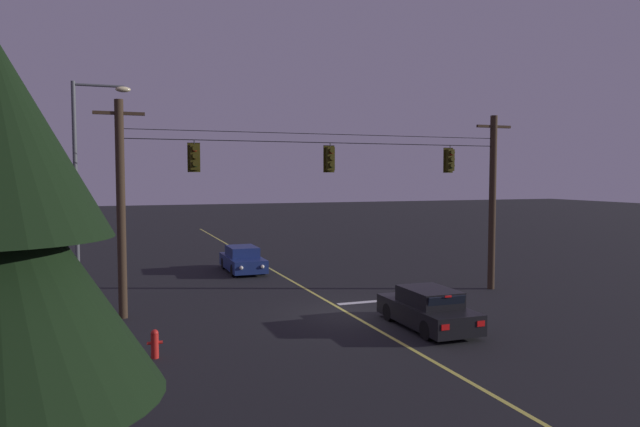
# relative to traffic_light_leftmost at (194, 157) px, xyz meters

# --- Properties ---
(ground_plane) EXTENTS (180.00, 180.00, 0.00)m
(ground_plane) POSITION_rel_traffic_light_leftmost_xyz_m (5.45, -2.35, -5.97)
(ground_plane) COLOR black
(lane_centre_stripe) EXTENTS (0.14, 60.00, 0.01)m
(lane_centre_stripe) POSITION_rel_traffic_light_leftmost_xyz_m (5.45, 6.02, -5.96)
(lane_centre_stripe) COLOR #D1C64C
(lane_centre_stripe) RESTS_ON ground
(stop_bar_paint) EXTENTS (3.40, 0.36, 0.01)m
(stop_bar_paint) POSITION_rel_traffic_light_leftmost_xyz_m (7.35, -0.58, -5.96)
(stop_bar_paint) COLOR silver
(stop_bar_paint) RESTS_ON ground
(signal_span_assembly) EXTENTS (18.05, 0.32, 8.02)m
(signal_span_assembly) POSITION_rel_traffic_light_leftmost_xyz_m (5.45, 0.02, -1.80)
(signal_span_assembly) COLOR #38281C
(signal_span_assembly) RESTS_ON ground
(traffic_light_leftmost) EXTENTS (0.48, 0.41, 1.22)m
(traffic_light_leftmost) POSITION_rel_traffic_light_leftmost_xyz_m (0.00, 0.00, 0.00)
(traffic_light_leftmost) COLOR black
(traffic_light_left_inner) EXTENTS (0.48, 0.41, 1.22)m
(traffic_light_left_inner) POSITION_rel_traffic_light_leftmost_xyz_m (5.53, 0.00, 0.00)
(traffic_light_left_inner) COLOR black
(traffic_light_centre) EXTENTS (0.48, 0.41, 1.22)m
(traffic_light_centre) POSITION_rel_traffic_light_leftmost_xyz_m (11.27, 0.00, 0.00)
(traffic_light_centre) COLOR black
(car_waiting_near_lane) EXTENTS (1.80, 4.33, 1.39)m
(car_waiting_near_lane) POSITION_rel_traffic_light_leftmost_xyz_m (7.19, -5.09, -5.32)
(car_waiting_near_lane) COLOR black
(car_waiting_near_lane) RESTS_ON ground
(car_oncoming_lead) EXTENTS (1.80, 4.42, 1.39)m
(car_oncoming_lead) POSITION_rel_traffic_light_leftmost_xyz_m (3.77, 8.83, -5.32)
(car_oncoming_lead) COLOR navy
(car_oncoming_lead) RESTS_ON ground
(street_lamp_corner) EXTENTS (2.11, 0.30, 8.76)m
(street_lamp_corner) POSITION_rel_traffic_light_leftmost_xyz_m (-3.95, 1.15, -0.76)
(street_lamp_corner) COLOR #4C4F54
(street_lamp_corner) RESTS_ON ground
(fire_hydrant) EXTENTS (0.44, 0.22, 0.84)m
(fire_hydrant) POSITION_rel_traffic_light_leftmost_xyz_m (-1.94, -5.31, -5.53)
(fire_hydrant) COLOR red
(fire_hydrant) RESTS_ON ground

